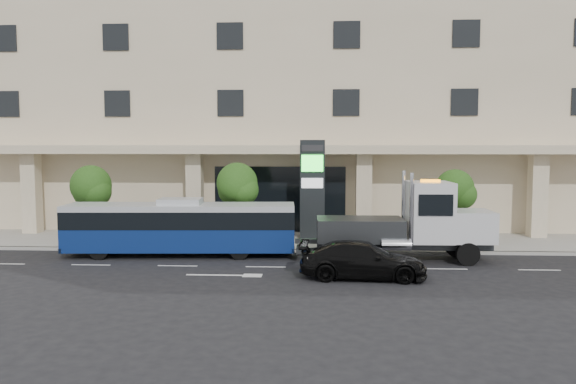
% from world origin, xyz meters
% --- Properties ---
extents(ground, '(120.00, 120.00, 0.00)m').
position_xyz_m(ground, '(0.00, 0.00, 0.00)').
color(ground, black).
rests_on(ground, ground).
extents(sidewalk, '(120.00, 6.00, 0.15)m').
position_xyz_m(sidewalk, '(0.00, 5.00, 0.07)').
color(sidewalk, gray).
rests_on(sidewalk, ground).
extents(curb, '(120.00, 0.30, 0.15)m').
position_xyz_m(curb, '(0.00, 2.00, 0.07)').
color(curb, gray).
rests_on(curb, ground).
extents(convention_center, '(60.00, 17.60, 20.00)m').
position_xyz_m(convention_center, '(-0.00, 15.42, 9.97)').
color(convention_center, '#C5B393').
rests_on(convention_center, ground).
extents(tree_left, '(2.27, 2.20, 4.22)m').
position_xyz_m(tree_left, '(-9.97, 3.59, 3.11)').
color(tree_left, '#422B19').
rests_on(tree_left, sidewalk).
extents(tree_mid, '(2.28, 2.20, 4.38)m').
position_xyz_m(tree_mid, '(-1.97, 3.59, 3.26)').
color(tree_mid, '#422B19').
rests_on(tree_mid, sidewalk).
extents(tree_right, '(2.10, 2.00, 4.04)m').
position_xyz_m(tree_right, '(9.53, 3.59, 3.04)').
color(tree_right, '#422B19').
rests_on(tree_right, sidewalk).
extents(city_bus, '(11.32, 2.97, 2.84)m').
position_xyz_m(city_bus, '(-4.43, 0.88, 1.44)').
color(city_bus, black).
rests_on(city_bus, ground).
extents(tow_truck, '(9.25, 2.46, 4.21)m').
position_xyz_m(tow_truck, '(6.74, 0.23, 1.73)').
color(tow_truck, '#2D3033').
rests_on(tow_truck, ground).
extents(black_sedan, '(5.27, 2.37, 1.50)m').
position_xyz_m(black_sedan, '(4.16, -3.38, 0.75)').
color(black_sedan, black).
rests_on(black_sedan, ground).
extents(signage_pylon, '(1.42, 0.57, 5.60)m').
position_xyz_m(signage_pylon, '(2.00, 5.58, 3.00)').
color(signage_pylon, black).
rests_on(signage_pylon, sidewalk).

